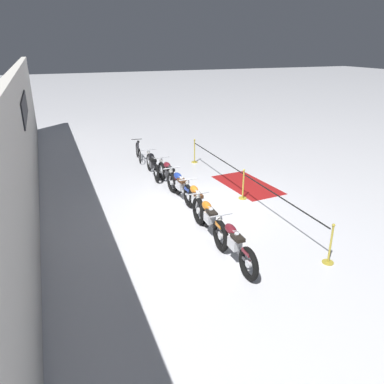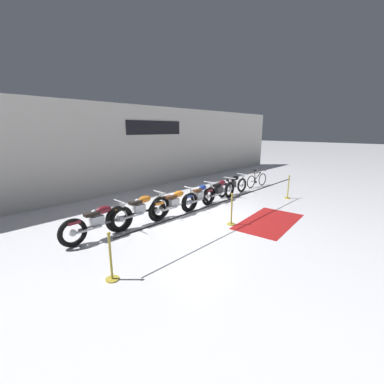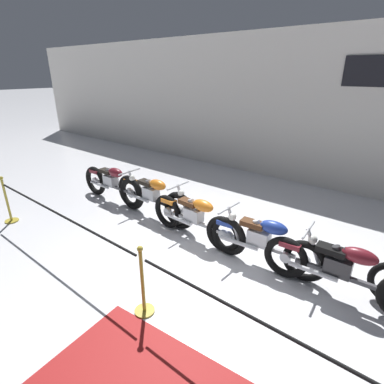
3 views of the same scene
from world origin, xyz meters
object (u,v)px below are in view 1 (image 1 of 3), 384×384
motorcycle_orange_1 (209,220)px  bicycle (138,152)px  motorcycle_orange_2 (196,201)px  motorcycle_black_5 (153,165)px  floor_banner (247,185)px  stanchion_mid_right (195,155)px  motorcycle_maroon_0 (234,245)px  stanchion_far_left (264,192)px  stanchion_mid_left (243,189)px  motorcycle_blue_3 (180,186)px  motorcycle_maroon_4 (169,175)px

motorcycle_orange_1 → bicycle: size_ratio=1.45×
motorcycle_orange_2 → motorcycle_orange_1: bearing=172.8°
motorcycle_black_5 → floor_banner: bearing=-127.0°
motorcycle_black_5 → stanchion_mid_right: stanchion_mid_right is taller
motorcycle_maroon_0 → floor_banner: bearing=-32.7°
motorcycle_maroon_0 → motorcycle_orange_2: (2.79, -0.16, -0.01)m
motorcycle_maroon_0 → stanchion_far_left: size_ratio=0.25×
bicycle → floor_banner: size_ratio=0.59×
motorcycle_orange_1 → motorcycle_black_5: motorcycle_orange_1 is taller
bicycle → stanchion_far_left: 7.31m
motorcycle_black_5 → stanchion_mid_left: stanchion_mid_left is taller
motorcycle_maroon_0 → bicycle: size_ratio=1.33×
motorcycle_blue_3 → stanchion_mid_left: stanchion_mid_left is taller
motorcycle_maroon_0 → motorcycle_orange_2: size_ratio=0.99×
motorcycle_maroon_0 → motorcycle_blue_3: size_ratio=1.04×
bicycle → stanchion_mid_right: stanchion_mid_right is taller
motorcycle_maroon_0 → bicycle: (9.11, 0.11, -0.11)m
motorcycle_orange_1 → stanchion_mid_left: bearing=-46.9°
stanchion_mid_right → stanchion_far_left: bearing=180.0°
motorcycle_maroon_0 → motorcycle_blue_3: (4.17, -0.13, -0.02)m
motorcycle_maroon_0 → stanchion_mid_right: (7.88, -2.12, -0.12)m
motorcycle_black_5 → floor_banner: size_ratio=0.76×
motorcycle_orange_1 → motorcycle_blue_3: 2.74m
motorcycle_orange_2 → floor_banner: bearing=-57.7°
motorcycle_black_5 → stanchion_mid_right: 2.47m
stanchion_mid_right → motorcycle_maroon_4: bearing=141.1°
motorcycle_blue_3 → floor_banner: size_ratio=0.76×
stanchion_far_left → stanchion_mid_right: size_ratio=8.35×
stanchion_mid_left → floor_banner: bearing=-35.6°
motorcycle_maroon_4 → stanchion_far_left: bearing=-148.8°
motorcycle_orange_2 → motorcycle_blue_3: motorcycle_orange_2 is taller
floor_banner → bicycle: bearing=28.2°
motorcycle_maroon_4 → bicycle: bicycle is taller
motorcycle_blue_3 → stanchion_far_left: 2.85m
bicycle → motorcycle_maroon_0: bearing=-179.3°
motorcycle_black_5 → bicycle: bearing=0.4°
motorcycle_maroon_0 → motorcycle_blue_3: 4.17m
stanchion_far_left → stanchion_mid_right: 5.74m
floor_banner → motorcycle_maroon_0: bearing=142.0°
motorcycle_orange_2 → stanchion_mid_left: stanchion_mid_left is taller
motorcycle_orange_1 → floor_banner: 4.29m
stanchion_far_left → motorcycle_blue_3: bearing=44.8°
motorcycle_maroon_0 → motorcycle_orange_1: bearing=0.4°
motorcycle_blue_3 → motorcycle_maroon_4: 1.26m
motorcycle_orange_2 → floor_banner: motorcycle_orange_2 is taller
motorcycle_maroon_0 → motorcycle_maroon_4: size_ratio=0.97×
motorcycle_orange_1 → motorcycle_orange_2: 1.37m
bicycle → floor_banner: bearing=-146.6°
stanchion_far_left → motorcycle_black_5: bearing=25.5°
motorcycle_orange_1 → motorcycle_maroon_4: bearing=-2.2°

